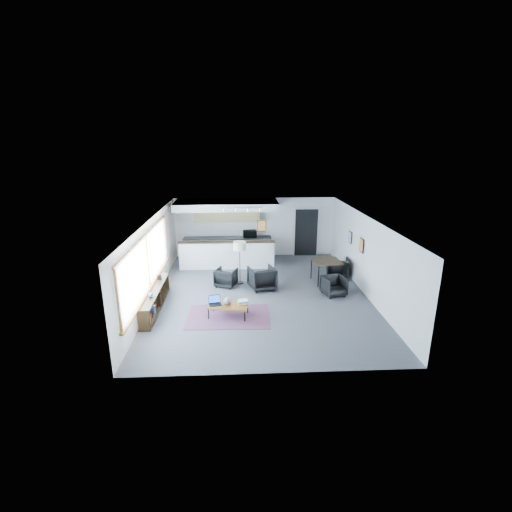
{
  "coord_description": "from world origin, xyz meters",
  "views": [
    {
      "loc": [
        -0.74,
        -11.57,
        4.92
      ],
      "look_at": [
        -0.14,
        0.4,
        1.22
      ],
      "focal_mm": 26.0,
      "sensor_mm": 36.0,
      "label": 1
    }
  ],
  "objects_px": {
    "coffee_table": "(228,306)",
    "book_stack": "(243,302)",
    "armchair_left": "(226,277)",
    "dining_table": "(327,263)",
    "ceramic_pot": "(227,301)",
    "microwave": "(250,233)",
    "dining_chair_near": "(334,287)",
    "laptop": "(215,302)",
    "armchair_right": "(262,277)",
    "dining_chair_far": "(337,268)",
    "floor_lamp": "(240,247)"
  },
  "relations": [
    {
      "from": "floor_lamp",
      "to": "dining_table",
      "type": "relative_size",
      "value": 1.46
    },
    {
      "from": "book_stack",
      "to": "coffee_table",
      "type": "bearing_deg",
      "value": -167.24
    },
    {
      "from": "book_stack",
      "to": "floor_lamp",
      "type": "distance_m",
      "value": 2.75
    },
    {
      "from": "dining_chair_near",
      "to": "coffee_table",
      "type": "bearing_deg",
      "value": -172.51
    },
    {
      "from": "book_stack",
      "to": "armchair_left",
      "type": "bearing_deg",
      "value": 103.73
    },
    {
      "from": "coffee_table",
      "to": "dining_table",
      "type": "relative_size",
      "value": 1.17
    },
    {
      "from": "laptop",
      "to": "armchair_right",
      "type": "xyz_separation_m",
      "value": [
        1.52,
        2.05,
        -0.02
      ]
    },
    {
      "from": "ceramic_pot",
      "to": "book_stack",
      "type": "distance_m",
      "value": 0.48
    },
    {
      "from": "dining_table",
      "to": "dining_chair_far",
      "type": "bearing_deg",
      "value": 44.25
    },
    {
      "from": "dining_chair_near",
      "to": "armchair_left",
      "type": "bearing_deg",
      "value": 149.5
    },
    {
      "from": "armchair_right",
      "to": "microwave",
      "type": "height_order",
      "value": "microwave"
    },
    {
      "from": "ceramic_pot",
      "to": "floor_lamp",
      "type": "bearing_deg",
      "value": 81.75
    },
    {
      "from": "ceramic_pot",
      "to": "dining_table",
      "type": "xyz_separation_m",
      "value": [
        3.53,
        2.64,
        0.26
      ]
    },
    {
      "from": "armchair_left",
      "to": "microwave",
      "type": "height_order",
      "value": "microwave"
    },
    {
      "from": "laptop",
      "to": "dining_table",
      "type": "xyz_separation_m",
      "value": [
        3.9,
        2.56,
        0.3
      ]
    },
    {
      "from": "laptop",
      "to": "dining_table",
      "type": "distance_m",
      "value": 4.68
    },
    {
      "from": "laptop",
      "to": "microwave",
      "type": "bearing_deg",
      "value": 64.33
    },
    {
      "from": "armchair_right",
      "to": "floor_lamp",
      "type": "bearing_deg",
      "value": -52.51
    },
    {
      "from": "armchair_right",
      "to": "dining_chair_near",
      "type": "height_order",
      "value": "armchair_right"
    },
    {
      "from": "coffee_table",
      "to": "armchair_left",
      "type": "relative_size",
      "value": 1.77
    },
    {
      "from": "floor_lamp",
      "to": "dining_chair_near",
      "type": "distance_m",
      "value": 3.52
    },
    {
      "from": "armchair_left",
      "to": "floor_lamp",
      "type": "height_order",
      "value": "floor_lamp"
    },
    {
      "from": "laptop",
      "to": "dining_chair_far",
      "type": "distance_m",
      "value": 5.42
    },
    {
      "from": "laptop",
      "to": "microwave",
      "type": "relative_size",
      "value": 0.74
    },
    {
      "from": "dining_chair_near",
      "to": "laptop",
      "type": "bearing_deg",
      "value": -175.51
    },
    {
      "from": "floor_lamp",
      "to": "microwave",
      "type": "distance_m",
      "value": 3.15
    },
    {
      "from": "book_stack",
      "to": "armchair_left",
      "type": "xyz_separation_m",
      "value": [
        -0.57,
        2.34,
        -0.07
      ]
    },
    {
      "from": "microwave",
      "to": "dining_chair_near",
      "type": "bearing_deg",
      "value": -68.33
    },
    {
      "from": "dining_chair_near",
      "to": "armchair_right",
      "type": "bearing_deg",
      "value": 148.86
    },
    {
      "from": "armchair_left",
      "to": "laptop",
      "type": "bearing_deg",
      "value": 103.97
    },
    {
      "from": "ceramic_pot",
      "to": "book_stack",
      "type": "height_order",
      "value": "ceramic_pot"
    },
    {
      "from": "floor_lamp",
      "to": "book_stack",
      "type": "bearing_deg",
      "value": -88.32
    },
    {
      "from": "laptop",
      "to": "dining_table",
      "type": "relative_size",
      "value": 0.39
    },
    {
      "from": "microwave",
      "to": "dining_chair_far",
      "type": "bearing_deg",
      "value": -48.74
    },
    {
      "from": "armchair_right",
      "to": "dining_chair_far",
      "type": "xyz_separation_m",
      "value": [
        2.93,
        1.05,
        -0.09
      ]
    },
    {
      "from": "laptop",
      "to": "microwave",
      "type": "xyz_separation_m",
      "value": [
        1.22,
        5.72,
        0.67
      ]
    },
    {
      "from": "coffee_table",
      "to": "dining_chair_near",
      "type": "distance_m",
      "value": 3.76
    },
    {
      "from": "laptop",
      "to": "ceramic_pot",
      "type": "distance_m",
      "value": 0.38
    },
    {
      "from": "coffee_table",
      "to": "microwave",
      "type": "distance_m",
      "value": 5.9
    },
    {
      "from": "coffee_table",
      "to": "microwave",
      "type": "height_order",
      "value": "microwave"
    },
    {
      "from": "armchair_left",
      "to": "dining_table",
      "type": "height_order",
      "value": "dining_table"
    },
    {
      "from": "microwave",
      "to": "floor_lamp",
      "type": "bearing_deg",
      "value": -108.03
    },
    {
      "from": "ceramic_pot",
      "to": "book_stack",
      "type": "xyz_separation_m",
      "value": [
        0.47,
        0.1,
        -0.07
      ]
    },
    {
      "from": "laptop",
      "to": "dining_chair_far",
      "type": "height_order",
      "value": "dining_chair_far"
    },
    {
      "from": "coffee_table",
      "to": "book_stack",
      "type": "distance_m",
      "value": 0.45
    },
    {
      "from": "dining_chair_near",
      "to": "dining_chair_far",
      "type": "xyz_separation_m",
      "value": [
        0.57,
        1.75,
        0.04
      ]
    },
    {
      "from": "armchair_left",
      "to": "dining_chair_far",
      "type": "bearing_deg",
      "value": -149.87
    },
    {
      "from": "armchair_right",
      "to": "dining_table",
      "type": "distance_m",
      "value": 2.46
    },
    {
      "from": "ceramic_pot",
      "to": "armchair_left",
      "type": "bearing_deg",
      "value": 92.48
    },
    {
      "from": "book_stack",
      "to": "armchair_left",
      "type": "relative_size",
      "value": 0.51
    }
  ]
}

